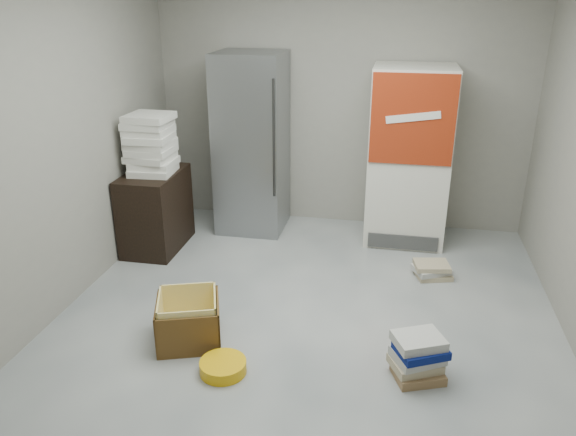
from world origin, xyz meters
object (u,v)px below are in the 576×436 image
(coke_cooler, at_px, (409,156))
(cardboard_box, at_px, (189,323))
(wood_shelf, at_px, (156,210))
(phonebook_stack_main, at_px, (418,357))
(steel_fridge, at_px, (252,144))

(coke_cooler, xyz_separation_m, cardboard_box, (-1.57, -2.26, -0.75))
(wood_shelf, distance_m, cardboard_box, 1.81)
(cardboard_box, bearing_deg, wood_shelf, 101.68)
(wood_shelf, height_order, phonebook_stack_main, wood_shelf)
(coke_cooler, distance_m, cardboard_box, 2.86)
(wood_shelf, height_order, cardboard_box, wood_shelf)
(wood_shelf, xyz_separation_m, cardboard_box, (0.91, -1.54, -0.25))
(steel_fridge, relative_size, coke_cooler, 1.06)
(steel_fridge, distance_m, cardboard_box, 2.41)
(steel_fridge, height_order, wood_shelf, steel_fridge)
(phonebook_stack_main, bearing_deg, cardboard_box, 155.35)
(cardboard_box, bearing_deg, steel_fridge, 73.11)
(steel_fridge, height_order, coke_cooler, steel_fridge)
(wood_shelf, relative_size, phonebook_stack_main, 1.89)
(coke_cooler, xyz_separation_m, phonebook_stack_main, (0.11, -2.38, -0.74))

